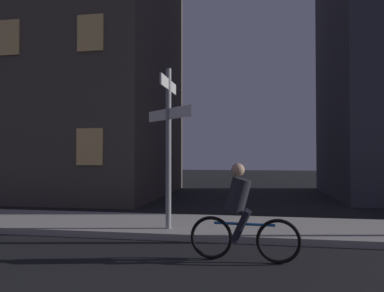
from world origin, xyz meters
The scene contains 3 objects.
sidewalk_kerb centered at (0.00, 7.22, 0.07)m, with size 40.00×2.52×0.14m, color #9E9991.
signpost centered at (-0.47, 6.54, 2.21)m, with size 1.24×1.42×3.50m.
cyclist centered at (1.18, 4.77, 0.75)m, with size 1.82×0.35×1.61m.
Camera 1 is at (1.44, -1.49, 1.76)m, focal length 35.17 mm.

